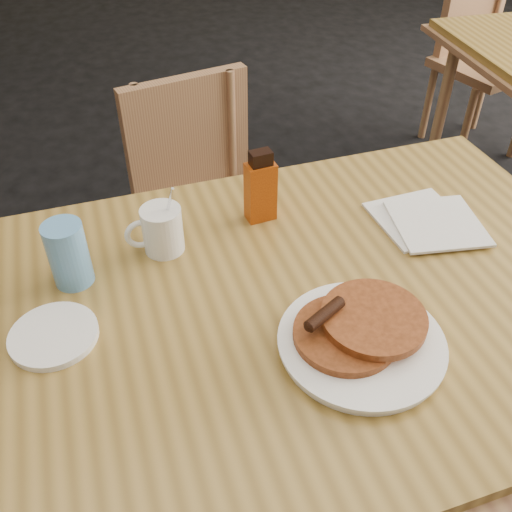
{
  "coord_description": "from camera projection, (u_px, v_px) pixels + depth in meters",
  "views": [
    {
      "loc": [
        -0.27,
        -0.67,
        1.45
      ],
      "look_at": [
        -0.03,
        0.03,
        0.82
      ],
      "focal_mm": 40.0,
      "sensor_mm": 36.0,
      "label": 1
    }
  ],
  "objects": [
    {
      "name": "blue_tumbler",
      "position": [
        68.0,
        254.0,
        0.99
      ],
      "size": [
        0.08,
        0.08,
        0.12
      ],
      "primitive_type": "cylinder",
      "rotation": [
        0.0,
        0.0,
        -0.14
      ],
      "color": "#5D9EDC",
      "rests_on": "main_table"
    },
    {
      "name": "side_saucer",
      "position": [
        54.0,
        335.0,
        0.92
      ],
      "size": [
        0.18,
        0.18,
        0.01
      ],
      "primitive_type": "cylinder",
      "rotation": [
        0.0,
        0.0,
        0.33
      ],
      "color": "white",
      "rests_on": "main_table"
    },
    {
      "name": "main_table",
      "position": [
        293.0,
        314.0,
        1.02
      ],
      "size": [
        1.28,
        0.88,
        0.75
      ],
      "rotation": [
        0.0,
        0.0,
        -0.01
      ],
      "color": "olive",
      "rests_on": "floor"
    },
    {
      "name": "floor",
      "position": [
        271.0,
        500.0,
        1.49
      ],
      "size": [
        10.0,
        10.0,
        0.0
      ],
      "primitive_type": "plane",
      "color": "black",
      "rests_on": "ground"
    },
    {
      "name": "napkin_stack",
      "position": [
        428.0,
        221.0,
        1.16
      ],
      "size": [
        0.21,
        0.22,
        0.01
      ],
      "rotation": [
        0.0,
        0.0,
        0.02
      ],
      "color": "white",
      "rests_on": "main_table"
    },
    {
      "name": "chair_neighbor_far",
      "position": [
        480.0,
        39.0,
        2.63
      ],
      "size": [
        0.47,
        0.47,
        0.86
      ],
      "rotation": [
        0.0,
        0.0,
        0.24
      ],
      "color": "#9D734A",
      "rests_on": "floor"
    },
    {
      "name": "chair_main_far",
      "position": [
        199.0,
        198.0,
        1.69
      ],
      "size": [
        0.43,
        0.43,
        0.83
      ],
      "rotation": [
        0.0,
        0.0,
        0.17
      ],
      "color": "#9D734A",
      "rests_on": "floor"
    },
    {
      "name": "pancake_plate",
      "position": [
        360.0,
        337.0,
        0.9
      ],
      "size": [
        0.27,
        0.27,
        0.07
      ],
      "rotation": [
        0.0,
        0.0,
        0.03
      ],
      "color": "white",
      "rests_on": "main_table"
    },
    {
      "name": "syrup_bottle",
      "position": [
        261.0,
        188.0,
        1.13
      ],
      "size": [
        0.06,
        0.04,
        0.15
      ],
      "rotation": [
        0.0,
        0.0,
        0.06
      ],
      "color": "maroon",
      "rests_on": "main_table"
    },
    {
      "name": "coffee_mug",
      "position": [
        161.0,
        229.0,
        1.07
      ],
      "size": [
        0.11,
        0.08,
        0.14
      ],
      "rotation": [
        0.0,
        0.0,
        0.2
      ],
      "color": "white",
      "rests_on": "main_table"
    }
  ]
}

